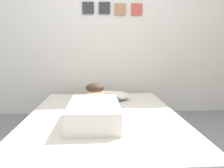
% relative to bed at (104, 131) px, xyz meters
% --- Properties ---
extents(back_wall, '(4.43, 0.12, 2.50)m').
position_rel_bed_xyz_m(back_wall, '(0.16, 1.24, 1.08)').
color(back_wall, silver).
rests_on(back_wall, ground).
extents(bed, '(1.49, 2.00, 0.35)m').
position_rel_bed_xyz_m(bed, '(0.00, 0.00, 0.00)').
color(bed, '#4C4742').
rests_on(bed, ground).
extents(pillow, '(0.52, 0.32, 0.11)m').
position_rel_bed_xyz_m(pillow, '(0.08, 0.59, 0.23)').
color(pillow, white).
rests_on(pillow, bed).
extents(person_lying, '(0.43, 0.92, 0.27)m').
position_rel_bed_xyz_m(person_lying, '(-0.09, -0.11, 0.28)').
color(person_lying, silver).
rests_on(person_lying, bed).
extents(coffee_cup, '(0.12, 0.09, 0.07)m').
position_rel_bed_xyz_m(coffee_cup, '(0.14, 0.44, 0.21)').
color(coffee_cup, teal).
rests_on(coffee_cup, bed).
extents(cell_phone, '(0.07, 0.14, 0.01)m').
position_rel_bed_xyz_m(cell_phone, '(0.02, -0.10, 0.18)').
color(cell_phone, black).
rests_on(cell_phone, bed).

